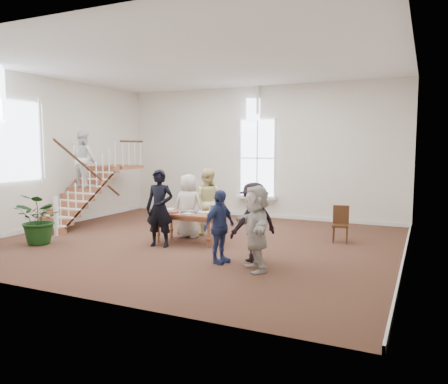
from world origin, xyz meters
The scene contains 12 objects.
ground centered at (0.00, 0.00, 0.00)m, with size 10.00×10.00×0.00m, color #47291C.
room_shell centered at (0.00, 4.39, 0.40)m, with size 10.49×10.00×10.00m.
staircase centered at (-4.34, 0.75, 1.62)m, with size 1.10×4.10×2.92m.
library_table centered at (-0.10, -0.18, 0.69)m, with size 1.65×0.83×0.84m.
police_officer centered at (-0.55, -0.84, 0.95)m, with size 0.69×0.45×1.90m, color black.
elderly_woman centered at (-0.45, 0.41, 0.86)m, with size 0.84×0.55×1.71m, color silver.
person_yellow centered at (-0.15, 0.91, 0.92)m, with size 0.90×0.70×1.85m, color #F7EB9A.
woman_cluster_a centered at (1.44, -1.61, 0.78)m, with size 0.91×0.38×1.55m, color navy.
woman_cluster_b centered at (2.04, -1.16, 0.85)m, with size 1.09×0.63×1.69m, color black.
woman_cluster_c centered at (2.34, -1.81, 0.85)m, with size 1.58×0.50×1.70m, color beige.
floor_plant centered at (-3.40, -1.90, 0.64)m, with size 1.16×1.00×1.29m, color #123310.
side_chair centered at (3.38, 1.56, 0.52)m, with size 0.46×0.46×0.94m.
Camera 1 is at (5.34, -9.75, 2.46)m, focal length 35.00 mm.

